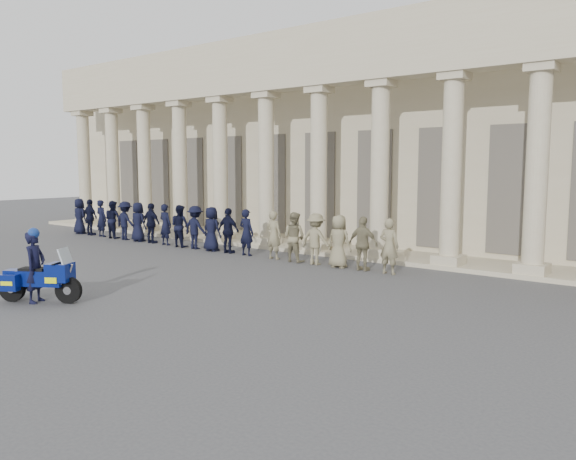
% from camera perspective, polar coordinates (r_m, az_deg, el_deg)
% --- Properties ---
extents(ground, '(90.00, 90.00, 0.00)m').
position_cam_1_polar(ground, '(14.88, -10.53, -6.61)').
color(ground, '#424245').
rests_on(ground, ground).
extents(building, '(40.00, 12.50, 9.00)m').
position_cam_1_polar(building, '(26.69, 13.87, 8.85)').
color(building, '#B8AB8A').
rests_on(building, ground).
extents(officer_rank, '(17.78, 0.66, 1.75)m').
position_cam_1_polar(officer_rank, '(23.02, -9.42, 0.26)').
color(officer_rank, black).
rests_on(officer_rank, ground).
extents(motorcycle, '(1.92, 1.42, 1.38)m').
position_cam_1_polar(motorcycle, '(15.14, -23.85, -4.54)').
color(motorcycle, black).
rests_on(motorcycle, ground).
extents(rider, '(0.69, 0.77, 1.86)m').
position_cam_1_polar(rider, '(15.14, -24.30, -3.31)').
color(rider, black).
rests_on(rider, ground).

